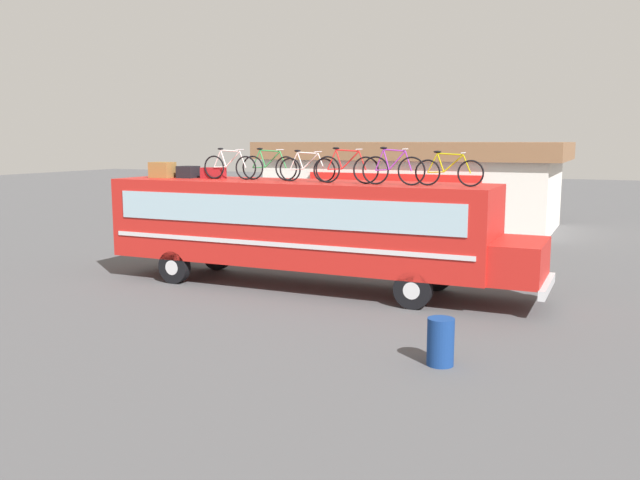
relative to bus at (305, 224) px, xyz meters
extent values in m
plane|color=#4C4C4F|center=(-0.26, 0.00, -1.80)|extent=(120.00, 120.00, 0.00)
cube|color=red|center=(-0.26, 0.00, 0.05)|extent=(11.07, 2.53, 2.30)
cube|color=red|center=(5.88, 0.00, -0.60)|extent=(1.20, 2.32, 0.99)
cube|color=#99B7C6|center=(-0.26, -1.28, 0.47)|extent=(10.18, 0.04, 0.78)
cube|color=#99B7C6|center=(-0.26, 1.28, 0.47)|extent=(10.18, 0.04, 0.78)
cube|color=silver|center=(-0.26, -1.28, -0.41)|extent=(10.63, 0.03, 0.12)
cube|color=silver|center=(-0.26, 1.28, -0.41)|extent=(10.63, 0.03, 0.12)
cube|color=silver|center=(6.54, 0.00, -1.18)|extent=(0.16, 2.40, 0.24)
cylinder|color=black|center=(3.50, -1.12, -1.32)|extent=(0.95, 0.28, 0.95)
cylinder|color=silver|center=(3.50, -1.12, -1.32)|extent=(0.43, 0.30, 0.43)
cylinder|color=black|center=(3.50, 1.12, -1.32)|extent=(0.95, 0.28, 0.95)
cylinder|color=silver|center=(3.50, 1.12, -1.32)|extent=(0.43, 0.30, 0.43)
cylinder|color=black|center=(-3.69, -1.12, -1.32)|extent=(0.95, 0.28, 0.95)
cylinder|color=silver|center=(-3.69, -1.12, -1.32)|extent=(0.43, 0.30, 0.43)
cylinder|color=black|center=(-3.69, 1.12, -1.32)|extent=(0.95, 0.28, 0.95)
cylinder|color=silver|center=(-3.69, 1.12, -1.32)|extent=(0.43, 0.30, 0.43)
cube|color=olive|center=(-4.78, -0.12, 1.44)|extent=(0.68, 0.51, 0.47)
cube|color=black|center=(-4.00, 0.11, 1.38)|extent=(0.53, 0.53, 0.36)
cube|color=maroon|center=(-3.16, 0.21, 1.36)|extent=(0.70, 0.39, 0.32)
torus|color=black|center=(-2.98, -0.01, 1.54)|extent=(0.69, 0.04, 0.69)
torus|color=black|center=(-1.89, -0.01, 1.54)|extent=(0.69, 0.04, 0.69)
cylinder|color=white|center=(-2.65, -0.01, 1.80)|extent=(0.21, 0.04, 0.49)
cylinder|color=white|center=(-2.32, -0.01, 1.79)|extent=(0.50, 0.04, 0.47)
cylinder|color=white|center=(-2.41, -0.01, 2.03)|extent=(0.65, 0.04, 0.07)
cylinder|color=white|center=(-2.77, -0.01, 1.55)|extent=(0.41, 0.03, 0.05)
cylinder|color=white|center=(-2.86, -0.01, 1.79)|extent=(0.26, 0.03, 0.51)
cylinder|color=white|center=(-1.99, -0.01, 1.78)|extent=(0.23, 0.03, 0.48)
cylinder|color=silver|center=(-2.09, -0.01, 2.06)|extent=(0.03, 0.44, 0.03)
ellipsoid|color=black|center=(-2.74, -0.01, 2.08)|extent=(0.20, 0.08, 0.06)
torus|color=black|center=(-1.71, 0.09, 1.55)|extent=(0.69, 0.04, 0.69)
torus|color=black|center=(-0.63, 0.09, 1.55)|extent=(0.69, 0.04, 0.69)
cylinder|color=green|center=(-1.39, 0.09, 1.81)|extent=(0.21, 0.04, 0.50)
cylinder|color=green|center=(-1.06, 0.09, 1.79)|extent=(0.50, 0.04, 0.48)
cylinder|color=green|center=(-1.15, 0.09, 2.03)|extent=(0.65, 0.04, 0.07)
cylinder|color=green|center=(-1.51, 0.09, 1.56)|extent=(0.41, 0.03, 0.05)
cylinder|color=green|center=(-1.59, 0.09, 1.80)|extent=(0.26, 0.03, 0.52)
cylinder|color=green|center=(-0.72, 0.09, 1.78)|extent=(0.23, 0.03, 0.48)
cylinder|color=silver|center=(-0.82, 0.09, 2.07)|extent=(0.03, 0.44, 0.03)
ellipsoid|color=black|center=(-1.47, 0.09, 2.09)|extent=(0.20, 0.08, 0.06)
torus|color=black|center=(-0.38, -0.15, 1.53)|extent=(0.66, 0.04, 0.66)
torus|color=black|center=(0.66, -0.15, 1.53)|extent=(0.66, 0.04, 0.66)
cylinder|color=white|center=(-0.07, -0.15, 1.77)|extent=(0.20, 0.04, 0.47)
cylinder|color=white|center=(0.25, -0.15, 1.76)|extent=(0.48, 0.04, 0.45)
cylinder|color=white|center=(0.16, -0.15, 1.99)|extent=(0.63, 0.04, 0.07)
cylinder|color=white|center=(-0.18, -0.15, 1.54)|extent=(0.40, 0.03, 0.05)
cylinder|color=white|center=(-0.27, -0.15, 1.76)|extent=(0.26, 0.03, 0.49)
cylinder|color=white|center=(0.57, -0.15, 1.75)|extent=(0.22, 0.03, 0.46)
cylinder|color=silver|center=(0.48, -0.15, 2.02)|extent=(0.03, 0.44, 0.03)
ellipsoid|color=black|center=(-0.15, -0.15, 2.04)|extent=(0.20, 0.08, 0.06)
torus|color=black|center=(0.85, -0.35, 1.56)|extent=(0.72, 0.04, 0.72)
torus|color=black|center=(1.94, -0.35, 1.56)|extent=(0.72, 0.04, 0.72)
cylinder|color=red|center=(1.18, -0.35, 1.83)|extent=(0.21, 0.04, 0.52)
cylinder|color=red|center=(1.50, -0.35, 1.81)|extent=(0.51, 0.04, 0.50)
cylinder|color=red|center=(1.42, -0.35, 2.06)|extent=(0.66, 0.04, 0.07)
cylinder|color=red|center=(1.06, -0.35, 1.57)|extent=(0.42, 0.03, 0.05)
cylinder|color=red|center=(0.97, -0.35, 1.82)|extent=(0.27, 0.03, 0.54)
cylinder|color=red|center=(1.84, -0.35, 1.80)|extent=(0.23, 0.03, 0.50)
cylinder|color=silver|center=(1.74, -0.35, 2.10)|extent=(0.03, 0.44, 0.03)
ellipsoid|color=black|center=(1.09, -0.35, 2.12)|extent=(0.20, 0.08, 0.06)
torus|color=black|center=(2.24, -0.43, 1.56)|extent=(0.73, 0.04, 0.73)
torus|color=black|center=(3.20, -0.43, 1.56)|extent=(0.73, 0.04, 0.73)
cylinder|color=purple|center=(2.53, -0.43, 1.84)|extent=(0.19, 0.04, 0.52)
cylinder|color=purple|center=(2.81, -0.43, 1.82)|extent=(0.45, 0.04, 0.50)
cylinder|color=purple|center=(2.74, -0.43, 2.08)|extent=(0.58, 0.04, 0.07)
cylinder|color=purple|center=(2.42, -0.43, 1.57)|extent=(0.37, 0.03, 0.05)
cylinder|color=purple|center=(2.34, -0.43, 1.83)|extent=(0.24, 0.03, 0.54)
cylinder|color=purple|center=(3.11, -0.43, 1.81)|extent=(0.20, 0.03, 0.51)
cylinder|color=silver|center=(3.03, -0.43, 2.11)|extent=(0.03, 0.44, 0.03)
ellipsoid|color=black|center=(2.45, -0.43, 2.14)|extent=(0.20, 0.08, 0.06)
torus|color=black|center=(3.57, -0.27, 1.53)|extent=(0.66, 0.04, 0.66)
torus|color=black|center=(4.65, -0.27, 1.53)|extent=(0.66, 0.04, 0.66)
cylinder|color=#B2B20C|center=(3.89, -0.27, 1.78)|extent=(0.21, 0.04, 0.47)
cylinder|color=#B2B20C|center=(4.22, -0.27, 1.76)|extent=(0.50, 0.04, 0.45)
cylinder|color=#B2B20C|center=(4.13, -0.27, 1.99)|extent=(0.65, 0.04, 0.07)
cylinder|color=#B2B20C|center=(3.78, -0.27, 1.54)|extent=(0.41, 0.03, 0.05)
cylinder|color=#B2B20C|center=(3.69, -0.27, 1.77)|extent=(0.26, 0.03, 0.49)
cylinder|color=#B2B20C|center=(4.55, -0.27, 1.75)|extent=(0.22, 0.03, 0.46)
cylinder|color=silver|center=(4.46, -0.27, 2.02)|extent=(0.03, 0.44, 0.03)
ellipsoid|color=black|center=(3.81, -0.27, 2.04)|extent=(0.20, 0.08, 0.06)
cube|color=silver|center=(-1.22, 14.64, -0.18)|extent=(13.10, 6.53, 3.24)
cube|color=brown|center=(-1.22, 14.64, 1.84)|extent=(14.15, 7.05, 0.81)
cube|color=red|center=(-1.22, 11.28, 0.53)|extent=(7.86, 0.16, 0.70)
cylinder|color=navy|center=(5.18, -4.95, -1.36)|extent=(0.50, 0.50, 0.89)
camera|label=1|loc=(8.06, -16.64, 2.32)|focal=37.24mm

